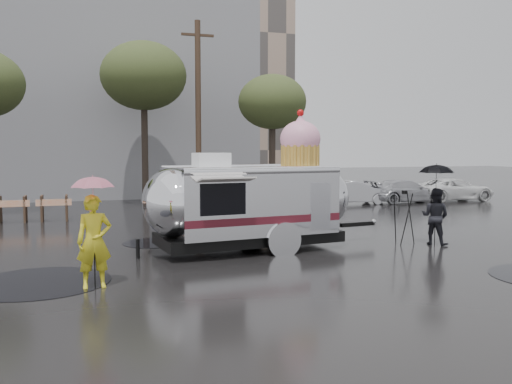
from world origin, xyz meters
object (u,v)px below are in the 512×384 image
object	(u,v)px
airstream_trailer	(252,199)
tripod	(404,211)
person_left	(94,242)
person_right	(435,216)

from	to	relation	value
airstream_trailer	tripod	distance (m)	4.59
person_left	person_right	size ratio (longest dim) A/B	1.14
person_right	tripod	world-z (taller)	person_right
person_right	airstream_trailer	bearing A→B (deg)	45.49
airstream_trailer	tripod	size ratio (longest dim) A/B	4.65
person_right	tripod	distance (m)	0.89
airstream_trailer	person_right	world-z (taller)	airstream_trailer
person_left	tripod	distance (m)	9.18
person_right	tripod	xyz separation A→B (m)	(-0.77, 0.43, 0.13)
airstream_trailer	person_left	size ratio (longest dim) A/B	3.92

